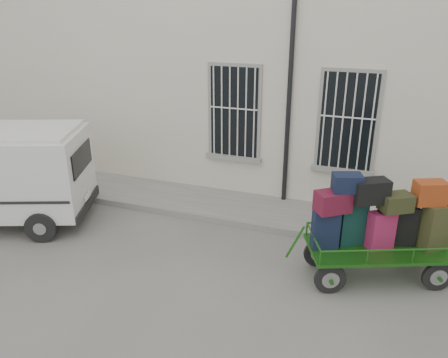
% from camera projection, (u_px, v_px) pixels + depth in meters
% --- Properties ---
extents(ground, '(80.00, 80.00, 0.00)m').
position_uv_depth(ground, '(205.00, 255.00, 8.81)').
color(ground, slate).
rests_on(ground, ground).
extents(building, '(24.00, 5.15, 6.00)m').
position_uv_depth(building, '(276.00, 69.00, 12.49)').
color(building, beige).
rests_on(building, ground).
extents(sidewalk, '(24.00, 1.70, 0.15)m').
position_uv_depth(sidewalk, '(239.00, 208.00, 10.70)').
color(sidewalk, slate).
rests_on(sidewalk, ground).
extents(luggage_cart, '(2.91, 1.98, 2.05)m').
position_uv_depth(luggage_cart, '(378.00, 225.00, 7.72)').
color(luggage_cart, black).
rests_on(luggage_cart, ground).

